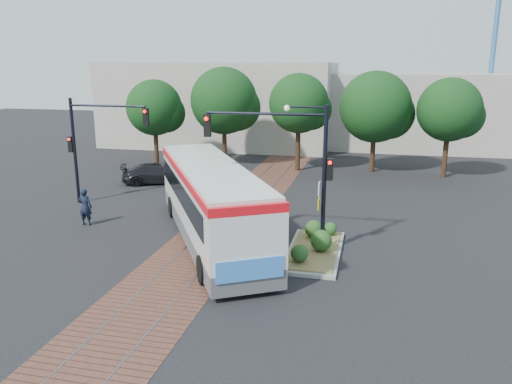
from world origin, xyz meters
The scene contains 11 objects.
ground centered at (0.00, 0.00, 0.00)m, with size 120.00×120.00×0.00m, color black.
trackbed centered at (0.00, 4.00, 0.01)m, with size 3.60×40.00×0.02m.
tree_row centered at (1.21, 16.42, 4.85)m, with size 26.40×5.60×7.67m.
warehouses centered at (-0.53, 28.75, 3.81)m, with size 40.00×13.00×8.00m.
crane centered at (18.00, 34.00, 10.88)m, with size 8.00×0.50×18.00m.
city_bus centered at (-0.01, -0.25, 1.92)m, with size 8.77×12.53×3.45m.
traffic_island centered at (4.82, -0.90, 0.33)m, with size 2.20×5.20×1.13m.
signal_pole_main centered at (3.86, -0.81, 4.16)m, with size 5.49×0.46×6.00m.
signal_pole_left centered at (-8.37, 4.00, 3.86)m, with size 4.99×0.34×6.00m.
officer centered at (-6.74, 0.29, 0.93)m, with size 0.68×0.44×1.86m, color black.
parked_car centered at (-7.12, 9.60, 0.68)m, with size 1.89×4.66×1.35m, color black.
Camera 1 is at (6.95, -20.90, 7.72)m, focal length 35.00 mm.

